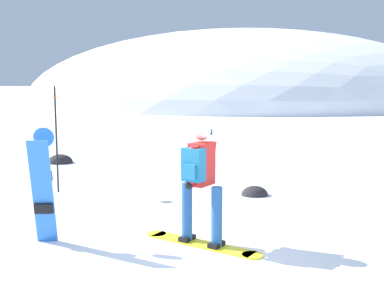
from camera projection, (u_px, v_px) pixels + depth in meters
ground_plane at (210, 256)px, 6.24m from camera, size 300.00×300.00×0.00m
ridge_peak_main at (243, 102)px, 47.38m from camera, size 40.90×36.81×13.83m
snowboarder_main at (200, 180)px, 6.50m from camera, size 1.53×1.21×1.71m
spare_snowboard at (43, 187)px, 6.55m from camera, size 0.28×0.42×1.62m
piste_marker_near at (56, 131)px, 9.59m from camera, size 0.20×0.20×2.18m
rock_dark at (60, 163)px, 13.14m from camera, size 0.69×0.58×0.48m
rock_mid at (255, 195)px, 9.49m from camera, size 0.53×0.45×0.37m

